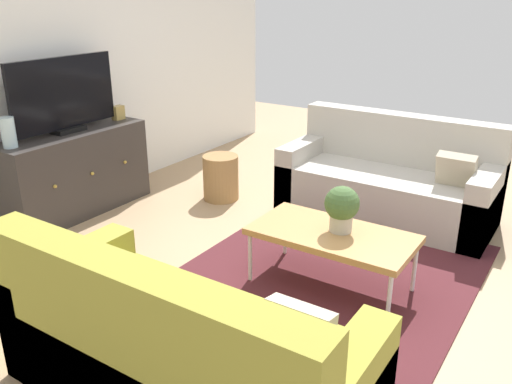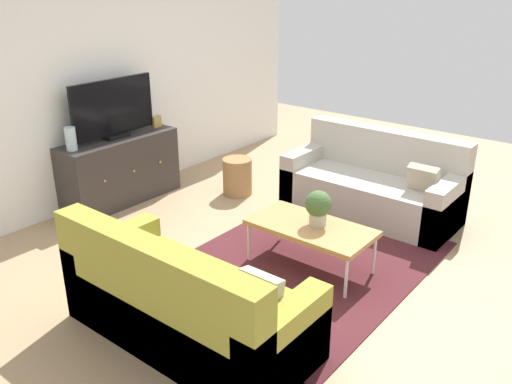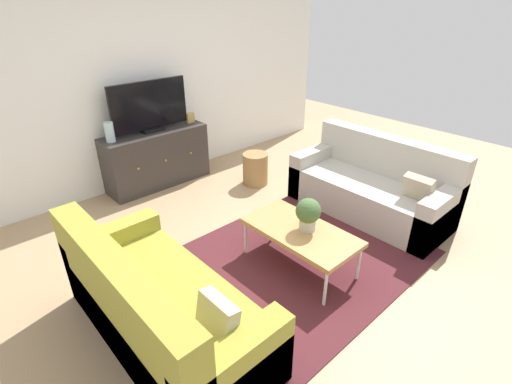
{
  "view_description": "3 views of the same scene",
  "coord_description": "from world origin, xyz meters",
  "px_view_note": "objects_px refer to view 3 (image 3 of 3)",
  "views": [
    {
      "loc": [
        -2.96,
        -1.56,
        1.93
      ],
      "look_at": [
        0.0,
        0.38,
        0.57
      ],
      "focal_mm": 37.68,
      "sensor_mm": 36.0,
      "label": 1
    },
    {
      "loc": [
        -3.57,
        -2.46,
        2.44
      ],
      "look_at": [
        0.0,
        0.38,
        0.57
      ],
      "focal_mm": 38.0,
      "sensor_mm": 36.0,
      "label": 2
    },
    {
      "loc": [
        -2.28,
        -2.09,
        2.33
      ],
      "look_at": [
        0.0,
        0.38,
        0.57
      ],
      "focal_mm": 26.68,
      "sensor_mm": 36.0,
      "label": 3
    }
  ],
  "objects_px": {
    "potted_plant": "(308,213)",
    "glass_vase": "(109,132)",
    "couch_right_side": "(374,188)",
    "couch_left_side": "(155,311)",
    "mantel_clock": "(190,118)",
    "flat_screen_tv": "(150,107)",
    "coffee_table": "(300,233)",
    "wicker_basket": "(255,169)",
    "tv_console": "(157,158)"
  },
  "relations": [
    {
      "from": "tv_console",
      "to": "glass_vase",
      "type": "relative_size",
      "value": 5.69
    },
    {
      "from": "couch_right_side",
      "to": "glass_vase",
      "type": "relative_size",
      "value": 7.52
    },
    {
      "from": "tv_console",
      "to": "wicker_basket",
      "type": "bearing_deg",
      "value": -42.69
    },
    {
      "from": "coffee_table",
      "to": "flat_screen_tv",
      "type": "relative_size",
      "value": 1.04
    },
    {
      "from": "wicker_basket",
      "to": "coffee_table",
      "type": "bearing_deg",
      "value": -119.47
    },
    {
      "from": "coffee_table",
      "to": "tv_console",
      "type": "xyz_separation_m",
      "value": [
        -0.06,
        2.5,
        -0.01
      ]
    },
    {
      "from": "flat_screen_tv",
      "to": "glass_vase",
      "type": "distance_m",
      "value": 0.6
    },
    {
      "from": "glass_vase",
      "to": "mantel_clock",
      "type": "relative_size",
      "value": 1.86
    },
    {
      "from": "flat_screen_tv",
      "to": "couch_left_side",
      "type": "bearing_deg",
      "value": -119.83
    },
    {
      "from": "flat_screen_tv",
      "to": "mantel_clock",
      "type": "height_order",
      "value": "flat_screen_tv"
    },
    {
      "from": "couch_right_side",
      "to": "coffee_table",
      "type": "distance_m",
      "value": 1.45
    },
    {
      "from": "couch_left_side",
      "to": "glass_vase",
      "type": "relative_size",
      "value": 7.52
    },
    {
      "from": "glass_vase",
      "to": "mantel_clock",
      "type": "distance_m",
      "value": 1.13
    },
    {
      "from": "potted_plant",
      "to": "glass_vase",
      "type": "bearing_deg",
      "value": 104.96
    },
    {
      "from": "flat_screen_tv",
      "to": "mantel_clock",
      "type": "relative_size",
      "value": 7.93
    },
    {
      "from": "couch_left_side",
      "to": "couch_right_side",
      "type": "distance_m",
      "value": 2.87
    },
    {
      "from": "couch_left_side",
      "to": "couch_right_side",
      "type": "bearing_deg",
      "value": 0.0
    },
    {
      "from": "couch_left_side",
      "to": "tv_console",
      "type": "relative_size",
      "value": 1.32
    },
    {
      "from": "flat_screen_tv",
      "to": "mantel_clock",
      "type": "bearing_deg",
      "value": -2.02
    },
    {
      "from": "potted_plant",
      "to": "flat_screen_tv",
      "type": "distance_m",
      "value": 2.6
    },
    {
      "from": "coffee_table",
      "to": "glass_vase",
      "type": "xyz_separation_m",
      "value": [
        -0.63,
        2.5,
        0.49
      ]
    },
    {
      "from": "couch_left_side",
      "to": "potted_plant",
      "type": "xyz_separation_m",
      "value": [
        1.48,
        -0.15,
        0.29
      ]
    },
    {
      "from": "couch_left_side",
      "to": "mantel_clock",
      "type": "height_order",
      "value": "mantel_clock"
    },
    {
      "from": "couch_right_side",
      "to": "potted_plant",
      "type": "relative_size",
      "value": 5.83
    },
    {
      "from": "couch_right_side",
      "to": "mantel_clock",
      "type": "distance_m",
      "value": 2.6
    },
    {
      "from": "couch_right_side",
      "to": "wicker_basket",
      "type": "xyz_separation_m",
      "value": [
        -0.53,
        1.48,
        -0.08
      ]
    },
    {
      "from": "coffee_table",
      "to": "flat_screen_tv",
      "type": "xyz_separation_m",
      "value": [
        -0.06,
        2.52,
        0.68
      ]
    },
    {
      "from": "couch_right_side",
      "to": "potted_plant",
      "type": "xyz_separation_m",
      "value": [
        -1.39,
        -0.15,
        0.29
      ]
    },
    {
      "from": "potted_plant",
      "to": "glass_vase",
      "type": "height_order",
      "value": "glass_vase"
    },
    {
      "from": "glass_vase",
      "to": "flat_screen_tv",
      "type": "bearing_deg",
      "value": 2.02
    },
    {
      "from": "couch_left_side",
      "to": "mantel_clock",
      "type": "bearing_deg",
      "value": 50.76
    },
    {
      "from": "coffee_table",
      "to": "flat_screen_tv",
      "type": "bearing_deg",
      "value": 91.38
    },
    {
      "from": "tv_console",
      "to": "glass_vase",
      "type": "bearing_deg",
      "value": 180.0
    },
    {
      "from": "potted_plant",
      "to": "wicker_basket",
      "type": "xyz_separation_m",
      "value": [
        0.86,
        1.64,
        -0.37
      ]
    },
    {
      "from": "coffee_table",
      "to": "tv_console",
      "type": "height_order",
      "value": "tv_console"
    },
    {
      "from": "tv_console",
      "to": "glass_vase",
      "type": "distance_m",
      "value": 0.75
    },
    {
      "from": "couch_right_side",
      "to": "glass_vase",
      "type": "xyz_separation_m",
      "value": [
        -2.06,
        2.37,
        0.58
      ]
    },
    {
      "from": "couch_left_side",
      "to": "wicker_basket",
      "type": "distance_m",
      "value": 2.77
    },
    {
      "from": "couch_right_side",
      "to": "tv_console",
      "type": "distance_m",
      "value": 2.81
    },
    {
      "from": "potted_plant",
      "to": "tv_console",
      "type": "xyz_separation_m",
      "value": [
        -0.11,
        2.53,
        -0.21
      ]
    },
    {
      "from": "potted_plant",
      "to": "wicker_basket",
      "type": "relative_size",
      "value": 0.72
    },
    {
      "from": "flat_screen_tv",
      "to": "wicker_basket",
      "type": "bearing_deg",
      "value": -43.32
    },
    {
      "from": "coffee_table",
      "to": "potted_plant",
      "type": "xyz_separation_m",
      "value": [
        0.05,
        -0.03,
        0.2
      ]
    },
    {
      "from": "couch_left_side",
      "to": "couch_right_side",
      "type": "height_order",
      "value": "same"
    },
    {
      "from": "couch_left_side",
      "to": "mantel_clock",
      "type": "relative_size",
      "value": 13.95
    },
    {
      "from": "flat_screen_tv",
      "to": "glass_vase",
      "type": "relative_size",
      "value": 4.27
    },
    {
      "from": "glass_vase",
      "to": "mantel_clock",
      "type": "xyz_separation_m",
      "value": [
        1.13,
        0.0,
        -0.06
      ]
    },
    {
      "from": "couch_left_side",
      "to": "potted_plant",
      "type": "distance_m",
      "value": 1.52
    },
    {
      "from": "couch_right_side",
      "to": "potted_plant",
      "type": "distance_m",
      "value": 1.43
    },
    {
      "from": "glass_vase",
      "to": "potted_plant",
      "type": "bearing_deg",
      "value": -75.04
    }
  ]
}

